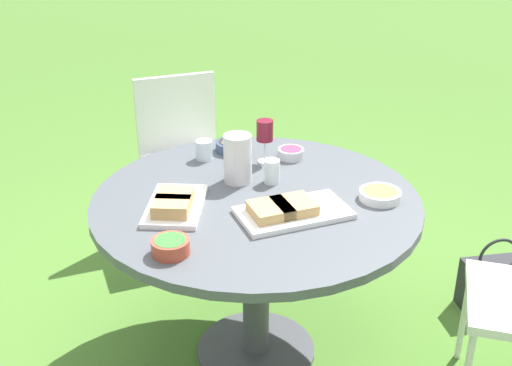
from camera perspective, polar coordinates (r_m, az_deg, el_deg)
ground_plane at (r=2.85m, az=0.00°, el=-14.67°), size 40.00×40.00×0.00m
dining_table at (r=2.49m, az=0.00°, el=-3.52°), size 1.25×1.25×0.74m
chair_near_right at (r=3.49m, az=-6.53°, el=3.24°), size 0.51×0.50×0.89m
water_pitcher at (r=2.53m, az=-1.65°, el=2.20°), size 0.12×0.11×0.20m
wine_glass at (r=2.69m, az=0.79°, el=4.54°), size 0.07×0.07×0.19m
platter_bread_main at (r=2.30m, az=2.90°, el=-2.46°), size 0.43×0.29×0.06m
platter_charcuterie at (r=2.35m, az=-7.27°, el=-1.86°), size 0.27×0.37×0.07m
bowl_fries at (r=2.46m, az=10.97°, el=-1.01°), size 0.16×0.16×0.04m
bowl_salad at (r=2.09m, az=-7.61°, el=-5.55°), size 0.13×0.13×0.05m
bowl_olives at (r=2.85m, az=-2.09°, el=3.36°), size 0.15×0.15×0.04m
bowl_dip_red at (r=2.78m, az=3.12°, el=2.70°), size 0.11×0.11×0.04m
cup_water_near at (r=2.54m, az=1.42°, el=1.05°), size 0.06×0.06×0.10m
cup_water_far at (r=2.76m, az=-4.64°, el=2.94°), size 0.07×0.07×0.08m
handbag at (r=3.23m, az=20.35°, el=-8.33°), size 0.30×0.14×0.37m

